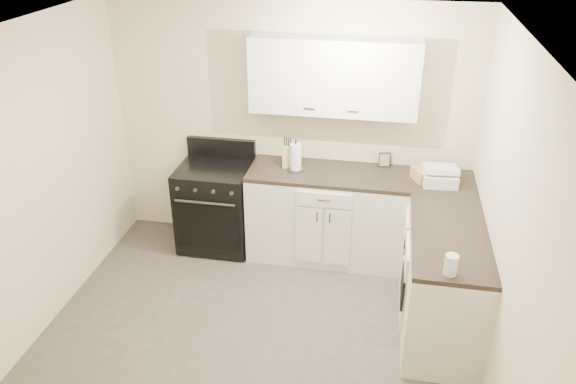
% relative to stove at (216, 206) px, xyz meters
% --- Properties ---
extents(floor, '(3.60, 3.60, 0.00)m').
position_rel_stove_xyz_m(floor, '(0.73, -1.48, -0.46)').
color(floor, '#473F38').
rests_on(floor, ground).
extents(ceiling, '(3.60, 3.60, 0.00)m').
position_rel_stove_xyz_m(ceiling, '(0.73, -1.48, 2.04)').
color(ceiling, white).
rests_on(ceiling, wall_back).
extents(wall_back, '(3.60, 0.00, 3.60)m').
position_rel_stove_xyz_m(wall_back, '(0.73, 0.32, 0.79)').
color(wall_back, beige).
rests_on(wall_back, ground).
extents(wall_right, '(0.00, 3.60, 3.60)m').
position_rel_stove_xyz_m(wall_right, '(2.53, -1.48, 0.79)').
color(wall_right, beige).
rests_on(wall_right, ground).
extents(wall_left, '(0.00, 3.60, 3.60)m').
position_rel_stove_xyz_m(wall_left, '(-1.07, -1.48, 0.79)').
color(wall_left, beige).
rests_on(wall_left, ground).
extents(base_cabinets_back, '(1.55, 0.60, 0.90)m').
position_rel_stove_xyz_m(base_cabinets_back, '(1.15, 0.02, -0.01)').
color(base_cabinets_back, silver).
rests_on(base_cabinets_back, floor).
extents(base_cabinets_right, '(0.60, 1.90, 0.90)m').
position_rel_stove_xyz_m(base_cabinets_right, '(2.23, -0.63, -0.01)').
color(base_cabinets_right, silver).
rests_on(base_cabinets_right, floor).
extents(countertop_back, '(1.55, 0.60, 0.04)m').
position_rel_stove_xyz_m(countertop_back, '(1.15, 0.02, 0.46)').
color(countertop_back, black).
rests_on(countertop_back, base_cabinets_back).
extents(countertop_right, '(0.60, 1.90, 0.04)m').
position_rel_stove_xyz_m(countertop_right, '(2.23, -0.63, 0.46)').
color(countertop_right, black).
rests_on(countertop_right, base_cabinets_right).
extents(upper_cabinets, '(1.55, 0.30, 0.70)m').
position_rel_stove_xyz_m(upper_cabinets, '(1.15, 0.18, 1.38)').
color(upper_cabinets, white).
rests_on(upper_cabinets, wall_back).
extents(stove, '(0.72, 0.62, 0.87)m').
position_rel_stove_xyz_m(stove, '(0.00, 0.00, 0.00)').
color(stove, black).
rests_on(stove, floor).
extents(knife_block, '(0.11, 0.10, 0.22)m').
position_rel_stove_xyz_m(knife_block, '(0.74, 0.08, 0.59)').
color(knife_block, tan).
rests_on(knife_block, countertop_back).
extents(paper_towel, '(0.13, 0.13, 0.27)m').
position_rel_stove_xyz_m(paper_towel, '(0.83, 0.02, 0.61)').
color(paper_towel, white).
rests_on(paper_towel, countertop_back).
extents(picture_frame, '(0.12, 0.06, 0.14)m').
position_rel_stove_xyz_m(picture_frame, '(1.67, 0.26, 0.55)').
color(picture_frame, black).
rests_on(picture_frame, countertop_back).
extents(wicker_basket, '(0.39, 0.33, 0.11)m').
position_rel_stove_xyz_m(wicker_basket, '(2.11, 0.05, 0.53)').
color(wicker_basket, tan).
rests_on(wicker_basket, countertop_right).
extents(countertop_grill, '(0.33, 0.31, 0.11)m').
position_rel_stove_xyz_m(countertop_grill, '(2.18, -0.02, 0.54)').
color(countertop_grill, white).
rests_on(countertop_grill, countertop_right).
extents(glass_jar, '(0.10, 0.10, 0.16)m').
position_rel_stove_xyz_m(glass_jar, '(2.18, -1.48, 0.56)').
color(glass_jar, silver).
rests_on(glass_jar, countertop_right).
extents(oven_mitt_near, '(0.02, 0.16, 0.28)m').
position_rel_stove_xyz_m(oven_mitt_near, '(1.90, -1.08, -0.01)').
color(oven_mitt_near, black).
rests_on(oven_mitt_near, base_cabinets_right).
extents(oven_mitt_far, '(0.02, 0.14, 0.24)m').
position_rel_stove_xyz_m(oven_mitt_far, '(1.90, -0.88, -0.02)').
color(oven_mitt_far, black).
rests_on(oven_mitt_far, base_cabinets_right).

